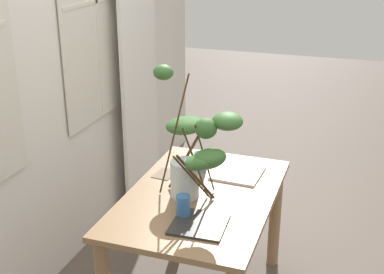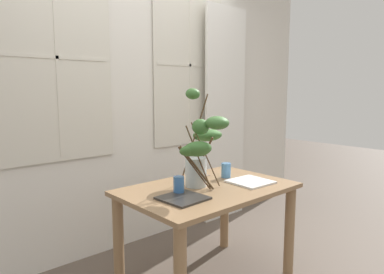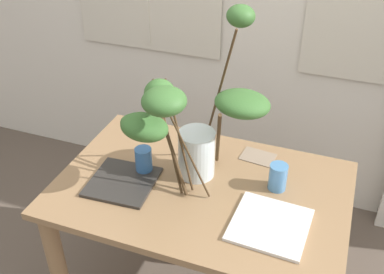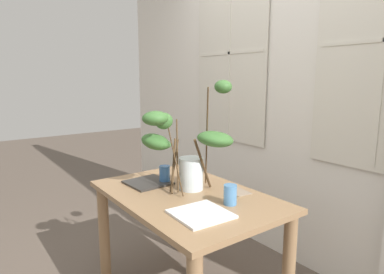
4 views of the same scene
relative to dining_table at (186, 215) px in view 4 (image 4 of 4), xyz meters
name	(u,v)px [view 4 (image 4 of 4)]	position (x,y,z in m)	size (l,w,h in m)	color
back_wall_with_windows	(295,89)	(0.00, 1.02, 0.76)	(4.86, 0.14, 2.67)	silver
dining_table	(186,215)	(0.00, 0.00, 0.00)	(1.19, 0.79, 0.73)	#93704C
vase_with_branches	(183,146)	(-0.06, 0.02, 0.43)	(0.59, 0.56, 0.70)	silver
drinking_glass_blue_left	(165,174)	(-0.26, 0.01, 0.20)	(0.07, 0.07, 0.12)	#386BAD
drinking_glass_blue_right	(230,195)	(0.29, 0.10, 0.20)	(0.07, 0.07, 0.11)	#4C84BC
plate_square_left	(148,183)	(-0.31, -0.09, 0.15)	(0.26, 0.26, 0.01)	#2D2B28
plate_square_right	(201,214)	(0.31, -0.13, 0.15)	(0.28, 0.28, 0.01)	white
napkin_folded	(238,192)	(0.17, 0.28, 0.14)	(0.15, 0.11, 0.00)	gray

